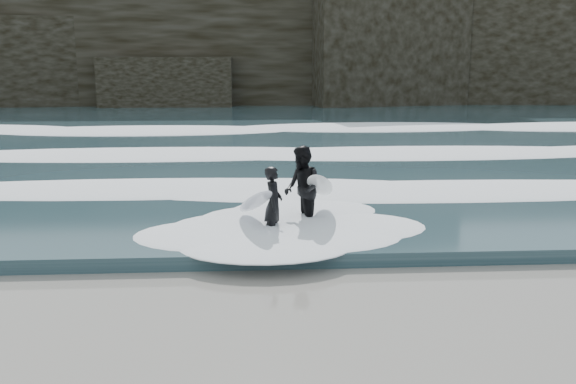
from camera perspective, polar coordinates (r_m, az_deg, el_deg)
The scene contains 8 objects.
ground at distance 9.64m, azimuth 8.05°, elevation -12.52°, with size 120.00×120.00×0.00m, color brown.
sea at distance 37.82m, azimuth -0.79°, elevation 6.08°, with size 90.00×52.00×0.30m, color #253D44.
headland at distance 54.63m, azimuth -1.72°, elevation 12.94°, with size 70.00×9.00×10.00m, color black.
foam_near at distance 18.04m, azimuth 2.38°, elevation 0.47°, with size 60.00×3.20×0.20m, color white.
foam_mid at distance 24.91m, azimuth 0.70°, elevation 3.69°, with size 60.00×4.00×0.24m, color white.
foam_far at distance 33.82m, azimuth -0.45°, elevation 5.90°, with size 60.00×4.80×0.30m, color white.
surfer_left at distance 14.09m, azimuth -1.69°, elevation -0.99°, with size 1.15×1.96×1.64m.
surfer_right at distance 14.76m, azimuth 1.38°, elevation 0.30°, with size 1.38×2.08×1.99m.
Camera 1 is at (-1.87, -8.58, 3.96)m, focal length 40.00 mm.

